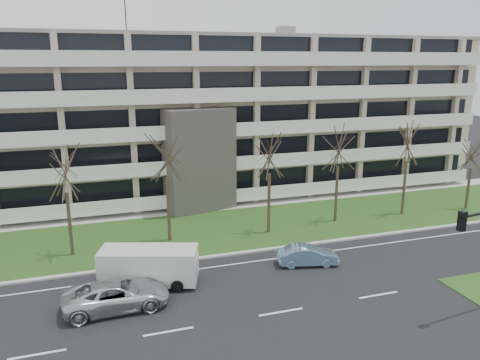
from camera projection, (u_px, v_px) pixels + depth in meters
name	position (u px, v px, depth m)	size (l,w,h in m)	color
ground	(281.00, 312.00, 24.83)	(160.00, 160.00, 0.00)	black
grass_verge	(217.00, 230.00, 36.80)	(90.00, 10.00, 0.06)	#234717
curb	(236.00, 254.00, 32.18)	(90.00, 0.35, 0.12)	#B2B2AD
sidewalk	(201.00, 209.00, 41.86)	(90.00, 2.00, 0.08)	#B2B2AD
lane_edge_line	(243.00, 263.00, 30.82)	(90.00, 0.12, 0.01)	white
apartment_building	(183.00, 116.00, 46.25)	(60.50, 15.10, 18.75)	#C0B095
silver_pickup	(117.00, 295.00, 25.04)	(2.59, 5.63, 1.56)	silver
blue_sedan	(308.00, 255.00, 30.43)	(1.37, 3.92, 1.29)	#77A4CF
white_van	(150.00, 263.00, 27.65)	(6.07, 3.77, 2.21)	silver
tree_2	(64.00, 167.00, 30.47)	(4.02, 4.02, 8.03)	#382B21
tree_3	(166.00, 152.00, 32.98)	(4.30, 4.30, 8.60)	#382B21
tree_4	(270.00, 149.00, 34.61)	(4.21, 4.21, 8.43)	#382B21
tree_5	(339.00, 144.00, 37.20)	(4.19, 4.19, 8.38)	#382B21
tree_6	(408.00, 139.00, 38.90)	(4.22, 4.22, 8.44)	#382B21
tree_7	(473.00, 152.00, 40.67)	(3.37, 3.37, 6.74)	#382B21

